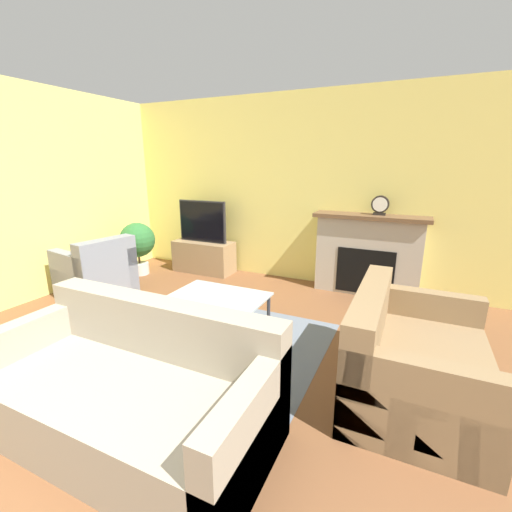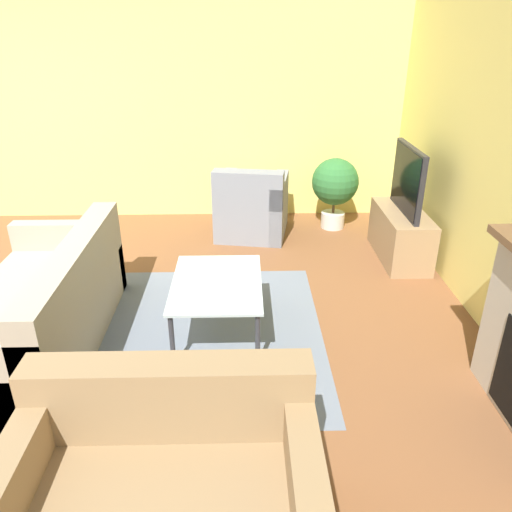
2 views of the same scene
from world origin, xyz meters
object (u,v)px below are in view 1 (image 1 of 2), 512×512
Objects in this scene: couch_loveseat at (411,362)px; couch_sectional at (131,392)px; tv at (202,221)px; armchair_by_window at (97,275)px; mantel_clock at (380,205)px; potted_plant at (138,242)px; coffee_table at (217,301)px.

couch_sectional is at bearing 124.97° from couch_loveseat.
tv is 0.61× the size of couch_loveseat.
couch_sectional is (1.50, -3.13, -0.55)m from tv.
tv reaches higher than armchair_by_window.
couch_loveseat is 2.37m from mantel_clock.
armchair_by_window is at bearing -78.82° from potted_plant.
mantel_clock is (3.51, 0.69, 0.69)m from potted_plant.
couch_sectional is 2.03× the size of coffee_table.
couch_loveseat is (3.16, -1.97, -0.55)m from tv.
potted_plant is (-0.87, -0.55, -0.31)m from tv.
tv reaches higher than couch_sectional.
couch_sectional is at bearing -47.46° from potted_plant.
couch_loveseat reaches higher than coffee_table.
potted_plant is (-2.24, 1.28, 0.11)m from coffee_table.
couch_loveseat is 1.80m from coffee_table.
couch_loveseat is 3.86m from armchair_by_window.
mantel_clock is at bearing 125.99° from armchair_by_window.
mantel_clock is (3.32, 1.66, 0.92)m from armchair_by_window.
couch_sectional is 2.08× the size of armchair_by_window.
couch_loveseat is at bearing -4.83° from coffee_table.
tv is 1.07m from potted_plant.
armchair_by_window is at bearing 171.60° from coffee_table.
couch_sectional reaches higher than coffee_table.
coffee_table is at bearing 95.89° from couch_sectional.
armchair_by_window is 3.82m from mantel_clock.
couch_loveseat is 1.47× the size of armchair_by_window.
coffee_table is at bearing -53.13° from tv.
armchair_by_window is at bearing -113.96° from tv.
potted_plant is 3.64m from mantel_clock.
couch_sectional and couch_loveseat have the same top height.
mantel_clock is (1.14, 3.27, 0.93)m from couch_sectional.
tv is 1.75m from armchair_by_window.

